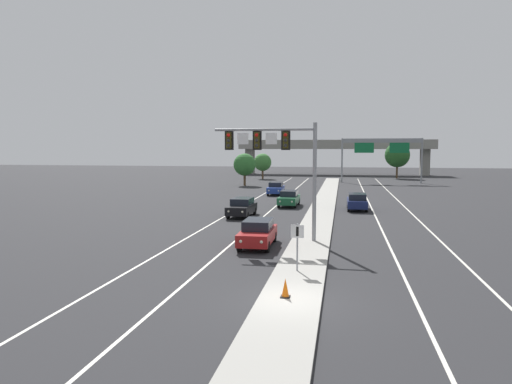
# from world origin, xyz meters

# --- Properties ---
(ground_plane) EXTENTS (260.00, 260.00, 0.00)m
(ground_plane) POSITION_xyz_m (0.00, 0.00, 0.00)
(ground_plane) COLOR #28282B
(median_island) EXTENTS (2.40, 110.00, 0.15)m
(median_island) POSITION_xyz_m (0.00, 18.00, 0.07)
(median_island) COLOR #9E9B93
(median_island) RESTS_ON ground
(lane_stripe_oncoming_center) EXTENTS (0.14, 100.00, 0.01)m
(lane_stripe_oncoming_center) POSITION_xyz_m (-4.70, 25.00, 0.00)
(lane_stripe_oncoming_center) COLOR silver
(lane_stripe_oncoming_center) RESTS_ON ground
(lane_stripe_receding_center) EXTENTS (0.14, 100.00, 0.01)m
(lane_stripe_receding_center) POSITION_xyz_m (4.70, 25.00, 0.00)
(lane_stripe_receding_center) COLOR silver
(lane_stripe_receding_center) RESTS_ON ground
(edge_stripe_left) EXTENTS (0.14, 100.00, 0.01)m
(edge_stripe_left) POSITION_xyz_m (-8.00, 25.00, 0.00)
(edge_stripe_left) COLOR silver
(edge_stripe_left) RESTS_ON ground
(edge_stripe_right) EXTENTS (0.14, 100.00, 0.01)m
(edge_stripe_right) POSITION_xyz_m (8.00, 25.00, 0.00)
(edge_stripe_right) COLOR silver
(edge_stripe_right) RESTS_ON ground
(overhead_signal_mast) EXTENTS (6.34, 0.44, 7.20)m
(overhead_signal_mast) POSITION_xyz_m (-1.99, 11.43, 5.46)
(overhead_signal_mast) COLOR gray
(overhead_signal_mast) RESTS_ON median_island
(median_sign_post) EXTENTS (0.60, 0.10, 2.20)m
(median_sign_post) POSITION_xyz_m (-0.11, 4.12, 1.59)
(median_sign_post) COLOR gray
(median_sign_post) RESTS_ON median_island
(car_oncoming_red) EXTENTS (1.88, 4.49, 1.58)m
(car_oncoming_red) POSITION_xyz_m (-3.01, 9.86, 0.82)
(car_oncoming_red) COLOR maroon
(car_oncoming_red) RESTS_ON ground
(car_oncoming_black) EXTENTS (1.90, 4.50, 1.58)m
(car_oncoming_black) POSITION_xyz_m (-6.52, 21.60, 0.82)
(car_oncoming_black) COLOR black
(car_oncoming_black) RESTS_ON ground
(car_oncoming_green) EXTENTS (1.89, 4.50, 1.58)m
(car_oncoming_green) POSITION_xyz_m (-3.39, 29.48, 0.82)
(car_oncoming_green) COLOR #195633
(car_oncoming_green) RESTS_ON ground
(car_oncoming_blue) EXTENTS (1.91, 4.51, 1.58)m
(car_oncoming_blue) POSITION_xyz_m (-6.35, 40.84, 0.82)
(car_oncoming_blue) COLOR navy
(car_oncoming_blue) RESTS_ON ground
(car_receding_navy) EXTENTS (1.85, 4.48, 1.58)m
(car_receding_navy) POSITION_xyz_m (3.25, 27.76, 0.82)
(car_receding_navy) COLOR #141E4C
(car_receding_navy) RESTS_ON ground
(traffic_cone_median_nose) EXTENTS (0.36, 0.36, 0.74)m
(traffic_cone_median_nose) POSITION_xyz_m (-0.18, 0.17, 0.51)
(traffic_cone_median_nose) COLOR black
(traffic_cone_median_nose) RESTS_ON median_island
(highway_sign_gantry) EXTENTS (13.28, 0.42, 7.50)m
(highway_sign_gantry) POSITION_xyz_m (8.20, 64.25, 6.16)
(highway_sign_gantry) COLOR gray
(highway_sign_gantry) RESTS_ON ground
(overpass_bridge) EXTENTS (42.40, 6.40, 7.65)m
(overpass_bridge) POSITION_xyz_m (0.00, 88.70, 5.78)
(overpass_bridge) COLOR gray
(overpass_bridge) RESTS_ON ground
(tree_far_right_b) EXTENTS (4.77, 4.77, 6.91)m
(tree_far_right_b) POSITION_xyz_m (12.19, 77.24, 4.51)
(tree_far_right_b) COLOR #4C3823
(tree_far_right_b) RESTS_ON ground
(tree_far_left_a) EXTENTS (3.34, 3.34, 4.83)m
(tree_far_left_a) POSITION_xyz_m (-13.18, 70.93, 3.14)
(tree_far_left_a) COLOR #4C3823
(tree_far_left_a) RESTS_ON ground
(tree_far_left_b) EXTENTS (3.47, 3.47, 5.02)m
(tree_far_left_b) POSITION_xyz_m (-13.17, 54.26, 3.27)
(tree_far_left_b) COLOR #4C3823
(tree_far_left_b) RESTS_ON ground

